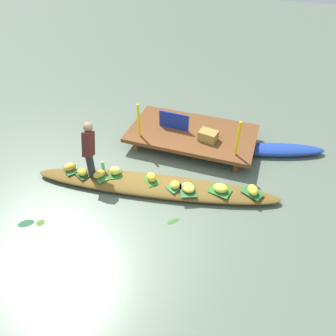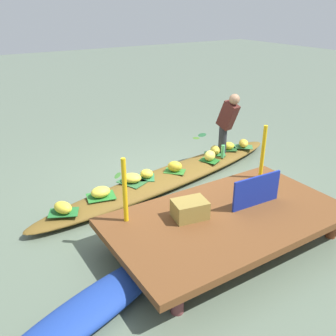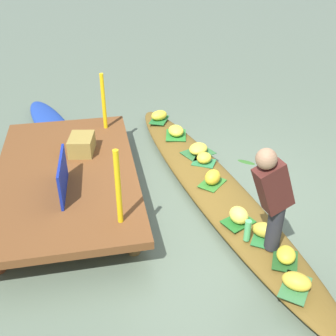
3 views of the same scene
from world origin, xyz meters
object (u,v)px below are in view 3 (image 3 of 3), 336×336
at_px(vendor_boat, 212,186).
at_px(banana_bunch_0, 159,115).
at_px(banana_bunch_8, 286,255).
at_px(banana_bunch_5, 297,281).
at_px(banana_bunch_7, 239,215).
at_px(water_bottle, 248,230).
at_px(moored_boat, 52,126).
at_px(vendor_person, 273,195).
at_px(banana_bunch_6, 213,177).
at_px(produce_crate, 82,144).
at_px(market_banner, 63,176).
at_px(banana_bunch_1, 176,131).
at_px(banana_bunch_3, 198,149).
at_px(banana_bunch_2, 204,158).
at_px(banana_bunch_4, 266,230).

xyz_separation_m(vendor_boat, banana_bunch_0, (2.06, 0.36, 0.19)).
bearing_deg(banana_bunch_8, vendor_boat, 10.18).
distance_m(banana_bunch_5, banana_bunch_7, 1.06).
bearing_deg(water_bottle, vendor_boat, 0.77).
xyz_separation_m(moored_boat, vendor_person, (-3.78, -2.35, 0.79)).
relative_size(banana_bunch_6, produce_crate, 0.59).
bearing_deg(market_banner, banana_bunch_1, -44.11).
height_order(vendor_boat, banana_bunch_7, banana_bunch_7).
distance_m(vendor_boat, banana_bunch_3, 0.78).
relative_size(vendor_person, market_banner, 1.55).
distance_m(banana_bunch_2, banana_bunch_6, 0.55).
bearing_deg(banana_bunch_1, banana_bunch_7, -174.38).
relative_size(vendor_boat, banana_bunch_0, 18.16).
xyz_separation_m(banana_bunch_0, market_banner, (-2.25, 1.55, 0.33)).
relative_size(vendor_boat, banana_bunch_2, 24.15).
bearing_deg(moored_boat, vendor_person, -165.54).
distance_m(moored_boat, market_banner, 2.62).
distance_m(banana_bunch_3, market_banner, 2.16).
bearing_deg(banana_bunch_6, banana_bunch_7, -175.92).
relative_size(banana_bunch_7, produce_crate, 0.56).
bearing_deg(vendor_boat, banana_bunch_5, 177.09).
bearing_deg(banana_bunch_6, vendor_boat, -20.10).
bearing_deg(banana_bunch_3, banana_bunch_8, -173.05).
distance_m(banana_bunch_3, vendor_person, 2.26).
height_order(banana_bunch_1, vendor_person, vendor_person).
bearing_deg(banana_bunch_2, moored_boat, 49.44).
distance_m(banana_bunch_7, vendor_person, 0.78).
bearing_deg(banana_bunch_5, vendor_person, 8.10).
relative_size(banana_bunch_5, produce_crate, 0.62).
distance_m(vendor_person, produce_crate, 2.87).
relative_size(moored_boat, water_bottle, 9.94).
height_order(banana_bunch_5, market_banner, market_banner).
relative_size(banana_bunch_8, water_bottle, 0.93).
relative_size(vendor_boat, banana_bunch_8, 22.62).
bearing_deg(banana_bunch_4, banana_bunch_7, 34.70).
height_order(banana_bunch_4, vendor_person, vendor_person).
xyz_separation_m(banana_bunch_0, water_bottle, (-3.29, -0.38, 0.04)).
bearing_deg(water_bottle, banana_bunch_8, -144.52).
xyz_separation_m(vendor_boat, water_bottle, (-1.23, -0.02, 0.23)).
bearing_deg(banana_bunch_4, banana_bunch_8, -171.99).
height_order(vendor_boat, banana_bunch_6, banana_bunch_6).
bearing_deg(moored_boat, banana_bunch_0, -117.02).
relative_size(water_bottle, market_banner, 0.32).
bearing_deg(banana_bunch_5, produce_crate, 34.93).
bearing_deg(banana_bunch_3, banana_bunch_4, -173.26).
xyz_separation_m(moored_boat, banana_bunch_3, (-1.61, -2.21, 0.17)).
bearing_deg(produce_crate, water_bottle, -139.59).
xyz_separation_m(water_bottle, produce_crate, (2.00, 1.70, 0.19)).
height_order(banana_bunch_1, banana_bunch_5, same).
relative_size(moored_boat, banana_bunch_4, 8.74).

